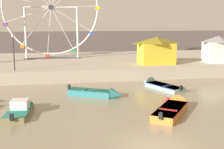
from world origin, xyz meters
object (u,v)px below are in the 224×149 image
Objects in this scene: promenade_lamp_near at (13,47)px; motorboat_olive_wood at (22,108)px; mooring_buoy_orange at (167,100)px; motorboat_seafoam at (157,85)px; motorboat_orange_hull at (174,108)px; motorboat_teal_painted at (99,93)px; carnival_booth_white_ticket at (218,48)px; ferris_wheel_white_frame at (51,9)px; carnival_booth_yellow_awning at (156,50)px.

motorboat_olive_wood is at bearing -79.64° from promenade_lamp_near.
mooring_buoy_orange is at bearing -81.44° from motorboat_olive_wood.
mooring_buoy_orange is at bearing 146.45° from motorboat_seafoam.
motorboat_orange_hull is (-1.35, -7.84, 0.06)m from motorboat_seafoam.
motorboat_teal_painted is at bearing 151.50° from mooring_buoy_orange.
mooring_buoy_orange is (-11.32, -12.47, -2.86)m from carnival_booth_white_ticket.
motorboat_orange_hull reaches higher than motorboat_teal_painted.
motorboat_seafoam is (6.25, 2.63, -0.07)m from motorboat_teal_painted.
ferris_wheel_white_frame reaches higher than carnival_booth_yellow_awning.
carnival_booth_white_ticket is at bearing -19.44° from ferris_wheel_white_frame.
motorboat_olive_wood reaches higher than mooring_buoy_orange.
motorboat_teal_painted reaches higher than mooring_buoy_orange.
carnival_booth_white_ticket is 8.39× the size of mooring_buoy_orange.
motorboat_orange_hull is at bearing -67.53° from ferris_wheel_white_frame.
motorboat_teal_painted is 6.98m from motorboat_olive_wood.
ferris_wheel_white_frame is (-9.18, 22.19, 7.88)m from motorboat_orange_hull.
motorboat_orange_hull is 19.09m from carnival_booth_white_ticket.
motorboat_olive_wood reaches higher than motorboat_orange_hull.
motorboat_olive_wood is at bearing -145.69° from carnival_booth_white_ticket.
motorboat_seafoam is 7.52m from carnival_booth_yellow_awning.
motorboat_orange_hull is (4.90, -5.22, -0.01)m from motorboat_teal_painted.
motorboat_teal_painted is 6.01m from mooring_buoy_orange.
motorboat_orange_hull is 1.14× the size of carnival_booth_yellow_awning.
motorboat_teal_painted is 0.36× the size of ferris_wheel_white_frame.
promenade_lamp_near reaches higher than motorboat_orange_hull.
carnival_booth_white_ticket reaches higher than carnival_booth_yellow_awning.
motorboat_teal_painted is 1.05× the size of carnival_booth_yellow_awning.
carnival_booth_white_ticket is 0.96× the size of promenade_lamp_near.
promenade_lamp_near is at bearing 143.27° from mooring_buoy_orange.
promenade_lamp_near is at bearing -175.59° from carnival_booth_yellow_awning.
carnival_booth_white_ticket reaches higher than motorboat_teal_painted.
carnival_booth_white_ticket is at bearing -54.30° from motorboat_olive_wood.
carnival_booth_white_ticket is at bearing -2.14° from motorboat_orange_hull.
carnival_booth_white_ticket is (20.88, -7.37, -5.08)m from ferris_wheel_white_frame.
motorboat_seafoam is at bearing -110.72° from carnival_booth_yellow_awning.
mooring_buoy_orange is (0.38, 2.35, -0.07)m from motorboat_orange_hull.
motorboat_orange_hull is at bearing -106.67° from carnival_booth_yellow_awning.
ferris_wheel_white_frame is at bearing 58.62° from motorboat_orange_hull.
mooring_buoy_orange is (9.56, -19.84, -7.95)m from ferris_wheel_white_frame.
ferris_wheel_white_frame is 11.44m from promenade_lamp_near.
motorboat_orange_hull is 1.45× the size of carnival_booth_white_ticket.
mooring_buoy_orange is (-3.06, -12.14, -2.84)m from carnival_booth_yellow_awning.
ferris_wheel_white_frame is at bearing 115.73° from mooring_buoy_orange.
carnival_booth_yellow_awning is at bearing 7.74° from promenade_lamp_near.
mooring_buoy_orange is at bearing -1.04° from motorboat_teal_painted.
motorboat_teal_painted is 1.34× the size of carnival_booth_white_ticket.
ferris_wheel_white_frame is at bearing 69.41° from promenade_lamp_near.
motorboat_olive_wood is 19.40m from carnival_booth_yellow_awning.
ferris_wheel_white_frame is at bearing 131.61° from motorboat_teal_painted.
carnival_booth_yellow_awning is 12.84m from mooring_buoy_orange.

